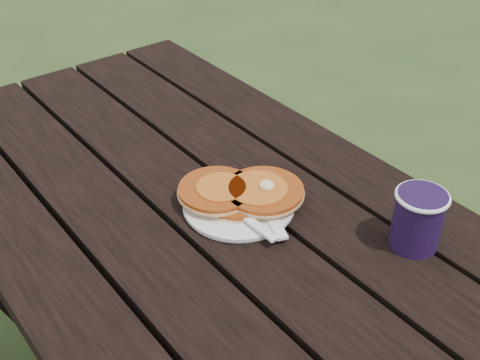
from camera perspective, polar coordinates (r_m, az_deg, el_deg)
plate at (r=1.10m, az=-0.12°, el=-2.42°), size 0.23×0.23×0.01m
pancake_stack at (r=1.10m, az=0.17°, el=-1.14°), size 0.21×0.20×0.04m
knife at (r=1.08m, az=2.49°, el=-2.63°), size 0.08×0.17×0.00m
fork at (r=1.04m, az=1.36°, el=-4.17°), size 0.03×0.16×0.01m
coffee_cup at (r=1.03m, az=16.55°, el=-3.36°), size 0.09×0.09×0.11m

